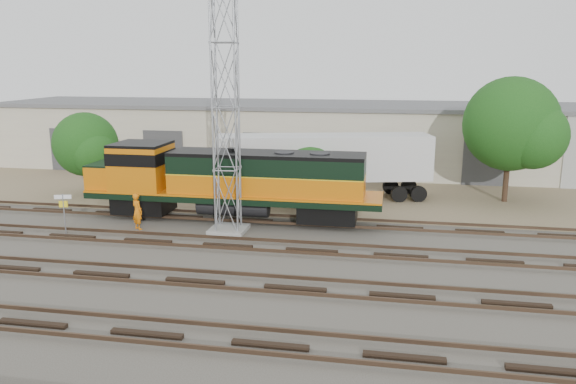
% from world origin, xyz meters
% --- Properties ---
extents(ground, '(140.00, 140.00, 0.00)m').
position_xyz_m(ground, '(0.00, 0.00, 0.00)').
color(ground, '#47423A').
rests_on(ground, ground).
extents(dirt_strip, '(80.00, 16.00, 0.02)m').
position_xyz_m(dirt_strip, '(0.00, 15.00, 0.01)').
color(dirt_strip, '#726047').
rests_on(dirt_strip, ground).
extents(tracks, '(80.00, 20.40, 0.28)m').
position_xyz_m(tracks, '(0.00, -3.00, 0.08)').
color(tracks, black).
rests_on(tracks, ground).
extents(warehouse, '(58.40, 10.40, 5.30)m').
position_xyz_m(warehouse, '(0.04, 22.98, 2.65)').
color(warehouse, beige).
rests_on(warehouse, ground).
extents(locomotive, '(16.22, 2.85, 3.90)m').
position_xyz_m(locomotive, '(-5.29, 6.00, 2.25)').
color(locomotive, black).
rests_on(locomotive, tracks).
extents(signal_tower, '(1.84, 1.84, 12.49)m').
position_xyz_m(signal_tower, '(-4.68, 3.98, 6.09)').
color(signal_tower, gray).
rests_on(signal_tower, ground).
extents(sign_post, '(0.82, 0.27, 2.06)m').
position_xyz_m(sign_post, '(-12.70, 2.07, 1.44)').
color(sign_post, gray).
rests_on(sign_post, ground).
extents(worker, '(0.84, 0.77, 1.92)m').
position_xyz_m(worker, '(-9.43, 3.49, 0.96)').
color(worker, orange).
rests_on(worker, ground).
extents(semi_trailer, '(13.56, 5.81, 4.10)m').
position_xyz_m(semi_trailer, '(-0.44, 11.97, 2.58)').
color(semi_trailer, silver).
rests_on(semi_trailer, ground).
extents(tree_west, '(4.34, 4.13, 5.41)m').
position_xyz_m(tree_west, '(-15.86, 10.16, 3.23)').
color(tree_west, '#382619').
rests_on(tree_west, ground).
extents(tree_mid, '(4.03, 3.83, 3.83)m').
position_xyz_m(tree_mid, '(-1.30, 10.61, 1.59)').
color(tree_mid, '#382619').
rests_on(tree_mid, ground).
extents(tree_east, '(6.00, 5.72, 7.72)m').
position_xyz_m(tree_east, '(10.78, 13.04, 4.71)').
color(tree_east, '#382619').
rests_on(tree_east, ground).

